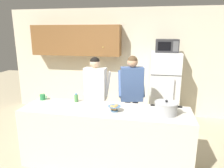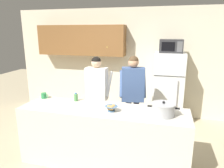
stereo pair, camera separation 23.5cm
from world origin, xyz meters
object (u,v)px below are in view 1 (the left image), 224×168
object	(u,v)px
refrigerator	(164,88)
bread_bowl	(114,108)
cooking_pot	(166,108)
person_by_sink	(132,89)
person_near_pot	(96,89)
microwave	(167,46)
bottle_near_edge	(76,98)
coffee_mug	(43,97)

from	to	relation	value
refrigerator	bread_bowl	bearing A→B (deg)	-112.63
cooking_pot	person_by_sink	bearing A→B (deg)	122.84
refrigerator	cooking_pot	xyz separation A→B (m)	(-0.07, -1.87, 0.20)
refrigerator	person_by_sink	xyz separation A→B (m)	(-0.64, -0.98, 0.21)
refrigerator	person_near_pot	size ratio (longest dim) A/B	1.01
person_by_sink	bread_bowl	world-z (taller)	person_by_sink
person_near_pot	microwave	bearing A→B (deg)	37.18
person_near_pot	bottle_near_edge	bearing A→B (deg)	-105.88
refrigerator	bread_bowl	world-z (taller)	refrigerator
coffee_mug	cooking_pot	bearing A→B (deg)	-6.83
person_by_sink	coffee_mug	size ratio (longest dim) A/B	12.46
cooking_pot	bottle_near_edge	bearing A→B (deg)	169.86
person_near_pot	cooking_pot	bearing A→B (deg)	-33.77
coffee_mug	bread_bowl	size ratio (longest dim) A/B	0.69
refrigerator	cooking_pot	bearing A→B (deg)	-92.12
coffee_mug	person_near_pot	bearing A→B (deg)	38.08
refrigerator	bottle_near_edge	distance (m)	2.21
person_near_pot	bottle_near_edge	world-z (taller)	person_near_pot
refrigerator	cooking_pot	size ratio (longest dim) A/B	3.71
refrigerator	bread_bowl	distance (m)	2.08
person_near_pot	bottle_near_edge	size ratio (longest dim) A/B	11.33
refrigerator	bottle_near_edge	xyz separation A→B (m)	(-1.49, -1.62, 0.18)
refrigerator	microwave	bearing A→B (deg)	-89.93
cooking_pot	bread_bowl	bearing A→B (deg)	-176.33
person_near_pot	cooking_pot	distance (m)	1.51
microwave	coffee_mug	distance (m)	2.75
person_by_sink	cooking_pot	xyz separation A→B (m)	(0.57, -0.89, -0.01)
microwave	bread_bowl	bearing A→B (deg)	-112.87
refrigerator	coffee_mug	xyz separation A→B (m)	(-2.09, -1.63, 0.16)
microwave	cooking_pot	world-z (taller)	microwave
microwave	person_near_pot	world-z (taller)	microwave
refrigerator	person_near_pot	bearing A→B (deg)	-142.22
coffee_mug	bread_bowl	world-z (taller)	bread_bowl
microwave	bottle_near_edge	xyz separation A→B (m)	(-1.49, -1.59, -0.76)
microwave	person_by_sink	xyz separation A→B (m)	(-0.64, -0.96, -0.73)
person_near_pot	bread_bowl	xyz separation A→B (m)	(0.53, -0.89, -0.02)
microwave	cooking_pot	size ratio (longest dim) A/B	1.11
microwave	cooking_pot	distance (m)	1.99
cooking_pot	bottle_near_edge	size ratio (longest dim) A/B	3.07
microwave	coffee_mug	world-z (taller)	microwave
refrigerator	person_near_pot	world-z (taller)	refrigerator
person_near_pot	cooking_pot	size ratio (longest dim) A/B	3.69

